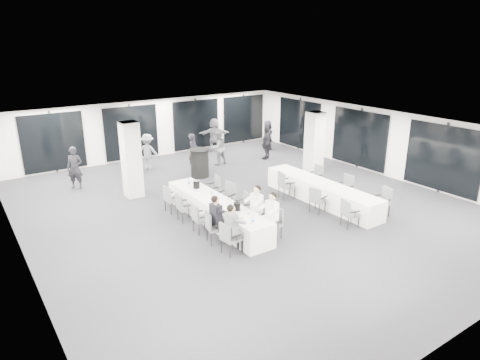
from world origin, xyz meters
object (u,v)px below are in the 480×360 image
at_px(chair_main_right_mid, 243,205).
at_px(ice_bucket_far, 196,184).
at_px(chair_side_right_far, 316,176).
at_px(standing_guest_e, 267,133).
at_px(chair_main_right_second, 259,214).
at_px(chair_main_left_second, 213,226).
at_px(chair_main_left_far, 171,197).
at_px(banquet_table_main, 216,211).
at_px(ice_bucket_near, 237,207).
at_px(standing_guest_h, 317,148).
at_px(chair_main_left_mid, 199,217).
at_px(standing_guest_f, 214,133).
at_px(cocktail_table, 200,163).
at_px(chair_side_left_mid, 317,198).
at_px(chair_side_left_far, 285,183).
at_px(standing_guest_b, 218,145).
at_px(banquet_table_side, 321,192).
at_px(chair_main_right_far, 214,187).
at_px(chair_side_right_near, 383,200).
at_px(chair_main_right_near, 274,221).
at_px(standing_guest_d, 267,141).
at_px(chair_main_left_near, 229,237).
at_px(chair_main_left_fourth, 183,206).
at_px(chair_side_left_near, 348,212).
at_px(standing_guest_g, 75,165).
at_px(standing_guest_a, 193,149).
at_px(standing_guest_c, 148,150).
at_px(chair_main_right_fourth, 228,195).
at_px(chair_side_right_mid, 346,186).

relative_size(chair_main_right_mid, ice_bucket_far, 3.53).
distance_m(chair_side_right_far, standing_guest_e, 6.42).
bearing_deg(chair_main_right_second, chair_main_left_second, 86.37).
bearing_deg(chair_main_left_far, chair_main_right_second, 27.17).
xyz_separation_m(banquet_table_main, ice_bucket_near, (0.09, -1.05, 0.49)).
bearing_deg(standing_guest_e, standing_guest_h, -171.24).
distance_m(chair_main_left_mid, standing_guest_f, 9.85).
bearing_deg(cocktail_table, chair_main_left_mid, -119.50).
height_order(chair_side_left_mid, chair_side_left_far, chair_side_left_far).
relative_size(chair_main_left_far, standing_guest_b, 0.51).
bearing_deg(chair_main_left_far, chair_side_right_far, 75.40).
bearing_deg(banquet_table_side, chair_main_left_mid, 177.16).
distance_m(banquet_table_main, chair_main_right_far, 1.74).
xyz_separation_m(chair_side_right_near, chair_side_right_far, (0.00, 3.15, -0.00)).
relative_size(chair_main_right_second, ice_bucket_near, 3.62).
relative_size(chair_main_right_near, standing_guest_d, 0.50).
bearing_deg(standing_guest_d, chair_main_right_near, 26.55).
bearing_deg(banquet_table_side, banquet_table_main, 171.16).
bearing_deg(chair_main_left_mid, banquet_table_main, 117.68).
bearing_deg(chair_side_left_mid, chair_main_left_near, -93.85).
relative_size(standing_guest_e, ice_bucket_far, 6.70).
relative_size(chair_main_left_fourth, chair_main_right_mid, 1.01).
bearing_deg(chair_side_left_near, ice_bucket_far, -128.18).
height_order(banquet_table_side, chair_main_right_far, chair_main_right_far).
bearing_deg(banquet_table_side, standing_guest_g, 136.52).
xyz_separation_m(chair_side_left_near, chair_side_right_near, (1.66, -0.00, 0.03)).
distance_m(chair_main_left_second, ice_bucket_near, 0.99).
xyz_separation_m(chair_main_left_second, chair_main_left_mid, (0.00, 0.80, -0.02)).
distance_m(banquet_table_main, standing_guest_f, 9.09).
bearing_deg(ice_bucket_far, chair_side_left_near, -52.05).
height_order(cocktail_table, standing_guest_f, standing_guest_f).
relative_size(standing_guest_a, standing_guest_g, 0.98).
distance_m(chair_main_right_second, ice_bucket_far, 2.69).
bearing_deg(chair_main_left_near, chair_side_left_mid, 95.49).
xyz_separation_m(chair_main_right_mid, standing_guest_c, (-0.32, 6.99, 0.39)).
xyz_separation_m(chair_side_left_near, standing_guest_d, (2.76, 7.69, 0.39)).
relative_size(chair_main_left_near, chair_main_left_fourth, 0.99).
bearing_deg(chair_main_left_second, chair_side_right_near, 88.21).
relative_size(chair_main_right_fourth, standing_guest_c, 0.55).
xyz_separation_m(chair_main_left_near, standing_guest_c, (1.34, 8.68, 0.38)).
height_order(banquet_table_side, standing_guest_e, standing_guest_e).
xyz_separation_m(chair_side_right_mid, standing_guest_g, (-7.67, 6.88, 0.40)).
xyz_separation_m(chair_main_right_near, standing_guest_h, (6.07, 4.50, 0.41)).
distance_m(chair_main_right_mid, chair_side_right_mid, 4.07).
bearing_deg(chair_main_left_second, standing_guest_b, 159.83).
bearing_deg(chair_side_right_near, chair_side_left_far, 43.21).
bearing_deg(cocktail_table, chair_side_left_near, -79.67).
distance_m(chair_side_left_mid, ice_bucket_near, 3.12).
relative_size(banquet_table_side, chair_side_right_mid, 5.21).
bearing_deg(chair_main_left_second, chair_main_left_near, 12.63).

